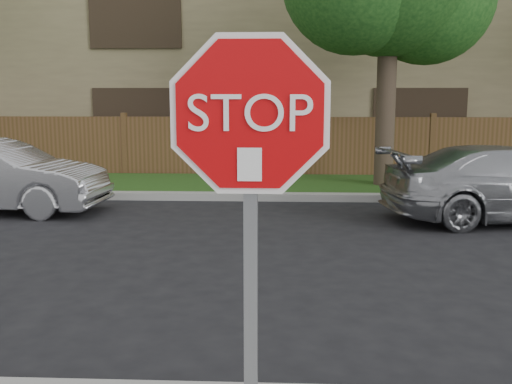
{
  "coord_description": "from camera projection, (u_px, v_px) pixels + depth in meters",
  "views": [
    {
      "loc": [
        0.18,
        -4.18,
        2.25
      ],
      "look_at": [
        0.03,
        -0.9,
        1.7
      ],
      "focal_mm": 42.0,
      "sensor_mm": 36.0,
      "label": 1
    }
  ],
  "objects": [
    {
      "name": "far_curb",
      "position": [
        274.0,
        197.0,
        12.51
      ],
      "size": [
        70.0,
        0.3,
        0.15
      ],
      "primitive_type": "cube",
      "color": "gray",
      "rests_on": "ground"
    },
    {
      "name": "grass_strip",
      "position": [
        276.0,
        185.0,
        14.14
      ],
      "size": [
        70.0,
        3.0,
        0.12
      ],
      "primitive_type": "cube",
      "color": "#1E4714",
      "rests_on": "ground"
    },
    {
      "name": "fence",
      "position": [
        277.0,
        148.0,
        15.59
      ],
      "size": [
        70.0,
        0.12,
        1.6
      ],
      "primitive_type": "cube",
      "color": "#4D361B",
      "rests_on": "ground"
    },
    {
      "name": "apartment_building",
      "position": [
        279.0,
        54.0,
        20.65
      ],
      "size": [
        35.2,
        9.2,
        7.2
      ],
      "color": "#877853",
      "rests_on": "ground"
    },
    {
      "name": "stop_sign",
      "position": [
        250.0,
        185.0,
        2.73
      ],
      "size": [
        1.01,
        0.13,
        2.55
      ],
      "color": "gray",
      "rests_on": "sidewalk_near"
    }
  ]
}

